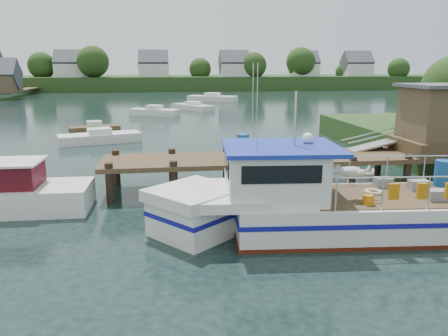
{
  "coord_description": "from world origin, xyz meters",
  "views": [
    {
      "loc": [
        -3.34,
        -18.26,
        5.3
      ],
      "look_at": [
        -1.0,
        -1.5,
        1.3
      ],
      "focal_mm": 35.0,
      "sensor_mm": 36.0,
      "label": 1
    }
  ],
  "objects": [
    {
      "name": "moored_rowboat",
      "position": [
        -8.63,
        16.41,
        0.41
      ],
      "size": [
        3.97,
        2.28,
        1.09
      ],
      "rotation": [
        0.0,
        0.0,
        -0.24
      ],
      "color": "#493622",
      "rests_on": "ground"
    },
    {
      "name": "far_shore",
      "position": [
        0.01,
        82.37,
        2.1
      ],
      "size": [
        140.0,
        42.55,
        9.22
      ],
      "color": "#27431B",
      "rests_on": "ground"
    },
    {
      "name": "moored_b",
      "position": [
        -4.24,
        28.9,
        0.43
      ],
      "size": [
        5.49,
        3.85,
        1.16
      ],
      "rotation": [
        0.0,
        0.0,
        0.17
      ],
      "color": "silver",
      "rests_on": "ground"
    },
    {
      "name": "ground_plane",
      "position": [
        0.0,
        0.0,
        0.0
      ],
      "size": [
        160.0,
        160.0,
        0.0
      ],
      "primitive_type": "plane",
      "color": "black"
    },
    {
      "name": "moored_c",
      "position": [
        19.77,
        14.86,
        0.4
      ],
      "size": [
        7.24,
        4.48,
        1.08
      ],
      "rotation": [
        0.0,
        0.0,
        0.16
      ],
      "color": "silver",
      "rests_on": "ground"
    },
    {
      "name": "moored_far",
      "position": [
        4.08,
        47.55,
        0.46
      ],
      "size": [
        7.67,
        5.54,
        1.25
      ],
      "rotation": [
        0.0,
        0.0,
        -0.21
      ],
      "color": "silver",
      "rests_on": "ground"
    },
    {
      "name": "lobster_boat",
      "position": [
        1.41,
        -5.45,
        0.98
      ],
      "size": [
        11.24,
        4.04,
        5.39
      ],
      "rotation": [
        0.0,
        0.0,
        -0.08
      ],
      "color": "silver",
      "rests_on": "ground"
    },
    {
      "name": "moored_a",
      "position": [
        -7.77,
        12.77,
        0.38
      ],
      "size": [
        5.84,
        3.35,
        1.02
      ],
      "rotation": [
        0.0,
        0.0,
        -0.07
      ],
      "color": "silver",
      "rests_on": "ground"
    },
    {
      "name": "moored_d",
      "position": [
        0.33,
        34.94,
        0.37
      ],
      "size": [
        4.86,
        6.05,
        1.0
      ],
      "rotation": [
        0.0,
        0.0,
        0.04
      ],
      "color": "silver",
      "rests_on": "ground"
    },
    {
      "name": "dock",
      "position": [
        6.51,
        0.01,
        2.24
      ],
      "size": [
        16.6,
        3.0,
        4.78
      ],
      "color": "#493622",
      "rests_on": "ground"
    }
  ]
}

